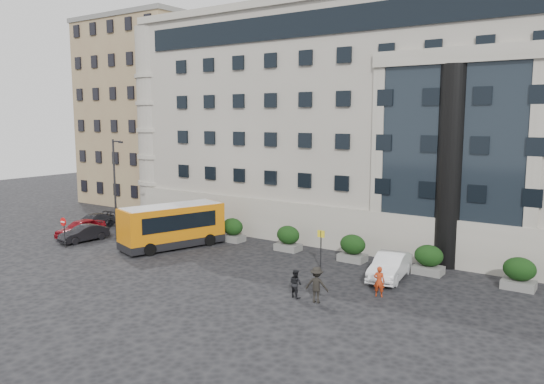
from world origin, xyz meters
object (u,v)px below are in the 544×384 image
(hedge_c, at_px, (353,248))
(parked_car_a, at_px, (81,228))
(street_lamp, at_px, (115,186))
(red_truck, at_px, (179,198))
(hedge_b, at_px, (288,238))
(bus_stop_sign, at_px, (321,243))
(hedge_a, at_px, (233,230))
(pedestrian_a, at_px, (379,281))
(parked_car_c, at_px, (92,222))
(hedge_e, at_px, (519,273))
(pedestrian_c, at_px, (317,285))
(parked_car_b, at_px, (84,233))
(hedge_d, at_px, (429,259))
(no_entry_sign, at_px, (64,226))
(white_taxi, at_px, (390,266))
(parked_car_d, at_px, (186,206))
(pedestrian_b, at_px, (295,283))
(minibus, at_px, (172,224))

(hedge_c, xyz_separation_m, parked_car_a, (-21.62, -5.82, -0.20))
(street_lamp, bearing_deg, red_truck, 113.78)
(hedge_b, height_order, bus_stop_sign, bus_stop_sign)
(hedge_a, xyz_separation_m, red_truck, (-13.53, 7.88, 0.41))
(hedge_a, relative_size, pedestrian_a, 1.09)
(hedge_b, distance_m, parked_car_a, 17.42)
(bus_stop_sign, distance_m, parked_car_c, 22.53)
(hedge_e, distance_m, pedestrian_c, 11.90)
(street_lamp, distance_m, parked_car_b, 4.51)
(bus_stop_sign, bearing_deg, pedestrian_c, -62.68)
(bus_stop_sign, distance_m, parked_car_b, 19.58)
(hedge_c, distance_m, pedestrian_a, 7.17)
(hedge_d, bearing_deg, no_entry_sign, -160.24)
(white_taxi, bearing_deg, hedge_a, 163.65)
(hedge_a, height_order, no_entry_sign, no_entry_sign)
(hedge_e, distance_m, red_truck, 35.22)
(parked_car_d, bearing_deg, hedge_e, -12.48)
(no_entry_sign, bearing_deg, parked_car_d, 100.09)
(hedge_d, xyz_separation_m, bus_stop_sign, (-6.10, -2.80, 0.80))
(no_entry_sign, xyz_separation_m, pedestrian_a, (23.75, 3.14, -0.80))
(red_truck, distance_m, parked_car_a, 13.91)
(hedge_a, distance_m, parked_car_b, 11.74)
(bus_stop_sign, relative_size, pedestrian_c, 1.31)
(parked_car_d, relative_size, pedestrian_b, 3.18)
(street_lamp, bearing_deg, no_entry_sign, -104.72)
(red_truck, xyz_separation_m, pedestrian_b, (24.60, -16.27, -0.56))
(hedge_e, distance_m, street_lamp, 29.34)
(parked_car_b, bearing_deg, white_taxi, 15.64)
(parked_car_b, distance_m, white_taxi, 24.06)
(minibus, xyz_separation_m, parked_car_c, (-10.49, 0.69, -1.12))
(hedge_c, height_order, minibus, minibus)
(parked_car_a, height_order, parked_car_d, parked_car_a)
(red_truck, bearing_deg, hedge_d, -19.38)
(street_lamp, bearing_deg, hedge_e, 9.48)
(minibus, xyz_separation_m, pedestrian_c, (14.92, -4.35, -0.80))
(hedge_e, bearing_deg, red_truck, 167.07)
(parked_car_a, relative_size, pedestrian_a, 2.52)
(pedestrian_c, bearing_deg, hedge_c, -90.06)
(minibus, xyz_separation_m, pedestrian_a, (17.26, -1.62, -0.92))
(hedge_e, height_order, pedestrian_c, pedestrian_c)
(street_lamp, relative_size, white_taxi, 1.69)
(minibus, bearing_deg, parked_car_d, 147.85)
(hedge_e, bearing_deg, parked_car_a, -169.70)
(hedge_c, xyz_separation_m, pedestrian_c, (2.01, -8.44, 0.03))
(parked_car_c, bearing_deg, minibus, -8.91)
(parked_car_d, xyz_separation_m, pedestrian_a, (26.58, -12.79, 0.16))
(hedge_a, distance_m, bus_stop_sign, 9.94)
(hedge_e, bearing_deg, hedge_a, 180.00)
(pedestrian_a, height_order, pedestrian_b, pedestrian_a)
(parked_car_c, bearing_deg, white_taxi, -2.84)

